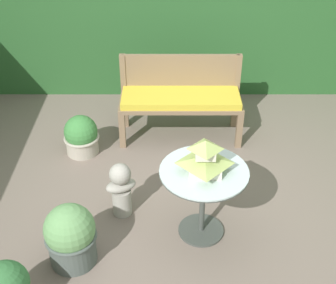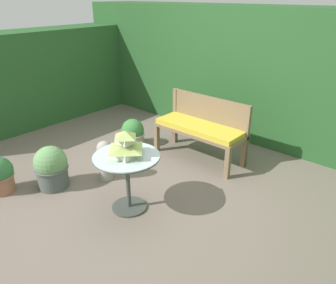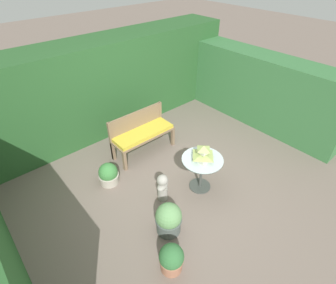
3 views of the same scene
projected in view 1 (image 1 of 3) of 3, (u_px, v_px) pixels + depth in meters
name	position (u px, v px, depth m)	size (l,w,h in m)	color
ground	(171.00, 198.00, 4.12)	(30.00, 30.00, 0.00)	#75665B
foliage_hedge_back	(170.00, 4.00, 5.54)	(6.40, 0.94, 1.91)	#285628
garden_bench	(181.00, 101.00, 4.71)	(1.23, 0.46, 0.49)	#7F664C
bench_backrest	(181.00, 76.00, 4.78)	(1.23, 0.06, 0.83)	#7F664C
patio_table	(204.00, 185.00, 3.51)	(0.67, 0.67, 0.62)	#424742
pagoda_birdhouse	(205.00, 158.00, 3.37)	(0.32, 0.32, 0.27)	silver
garden_bust	(121.00, 188.00, 3.82)	(0.29, 0.23, 0.50)	#A39E93
potted_plant_hedge_corner	(82.00, 136.00, 4.60)	(0.35, 0.35, 0.40)	#ADA393
potted_plant_table_far	(71.00, 236.00, 3.40)	(0.38, 0.38, 0.51)	#4C5651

